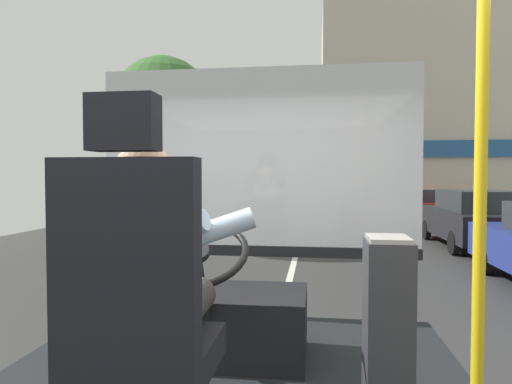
% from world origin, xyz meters
% --- Properties ---
extents(ground, '(18.00, 44.00, 0.06)m').
position_xyz_m(ground, '(0.00, 8.80, -0.02)').
color(ground, '#333333').
extents(driver_seat, '(0.48, 0.48, 1.36)m').
position_xyz_m(driver_seat, '(-0.15, -0.40, 1.32)').
color(driver_seat, black).
rests_on(driver_seat, bus_floor).
extents(bus_driver, '(0.74, 0.55, 0.72)m').
position_xyz_m(bus_driver, '(-0.15, -0.27, 1.49)').
color(bus_driver, '#332D28').
rests_on(bus_driver, driver_seat).
extents(steering_console, '(1.10, 1.01, 0.85)m').
position_xyz_m(steering_console, '(-0.15, 0.76, 0.96)').
color(steering_console, black).
rests_on(steering_console, bus_floor).
extents(handrail_pole, '(0.04, 0.04, 2.23)m').
position_xyz_m(handrail_pole, '(1.04, -0.16, 1.85)').
color(handrail_pole, gold).
rests_on(handrail_pole, bus_floor).
extents(fare_box, '(0.21, 0.27, 0.81)m').
position_xyz_m(fare_box, '(0.80, 0.31, 1.14)').
color(fare_box, '#333338').
rests_on(fare_box, bus_floor).
extents(windshield_panel, '(2.50, 0.08, 1.48)m').
position_xyz_m(windshield_panel, '(0.00, 1.62, 1.78)').
color(windshield_panel, silver).
extents(street_tree, '(2.53, 2.53, 4.86)m').
position_xyz_m(street_tree, '(-3.41, 9.12, 3.54)').
color(street_tree, '#4C3828').
rests_on(street_tree, ground).
extents(shop_building, '(10.29, 5.23, 8.39)m').
position_xyz_m(shop_building, '(5.83, 17.55, 4.19)').
color(shop_building, '#BCB29E').
rests_on(shop_building, ground).
extents(parked_car_black, '(1.97, 4.13, 1.47)m').
position_xyz_m(parked_car_black, '(4.54, 10.14, 0.76)').
color(parked_car_black, black).
rests_on(parked_car_black, ground).
extents(parked_car_red, '(1.94, 4.00, 1.33)m').
position_xyz_m(parked_car_red, '(4.69, 16.28, 0.68)').
color(parked_car_red, maroon).
rests_on(parked_car_red, ground).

